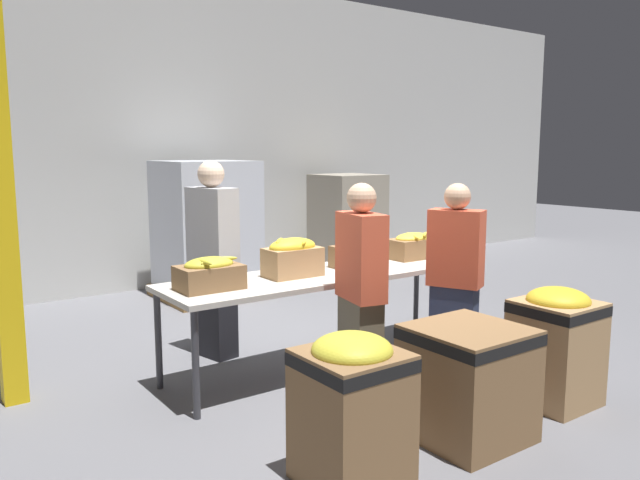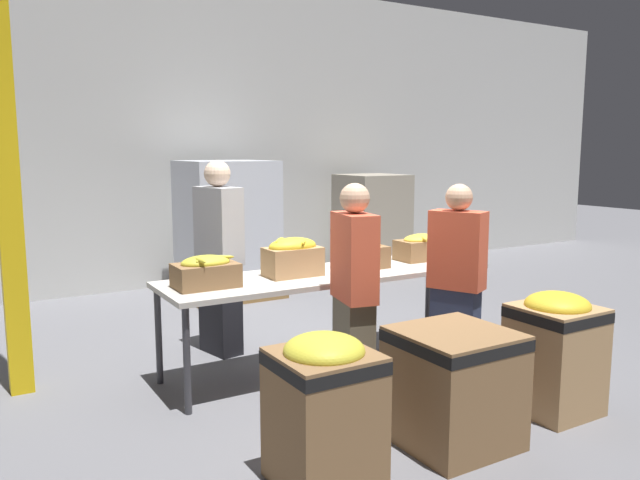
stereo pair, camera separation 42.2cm
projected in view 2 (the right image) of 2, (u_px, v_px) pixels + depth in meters
ground_plane at (330, 365)px, 5.20m from camera, size 30.00×30.00×0.00m
wall_back at (180, 133)px, 8.08m from camera, size 16.00×0.08×4.00m
sorting_table at (330, 278)px, 5.09m from camera, size 2.78×0.78×0.79m
banana_box_0 at (206, 271)px, 4.52m from camera, size 0.45×0.32×0.24m
banana_box_1 at (293, 256)px, 4.92m from camera, size 0.44×0.28×0.31m
banana_box_2 at (361, 253)px, 5.25m from camera, size 0.41×0.29×0.26m
banana_box_3 at (422, 247)px, 5.65m from camera, size 0.47×0.32×0.24m
volunteer_0 at (456, 284)px, 4.79m from camera, size 0.36×0.46×1.53m
volunteer_1 at (354, 295)px, 4.36m from camera, size 0.29×0.45×1.56m
volunteer_2 at (219, 259)px, 5.41m from camera, size 0.31×0.49×1.69m
donation_bin_0 at (324, 405)px, 3.31m from camera, size 0.51×0.51×0.83m
donation_bin_1 at (453, 383)px, 3.78m from camera, size 0.65×0.65×0.71m
donation_bin_2 at (555, 348)px, 4.23m from camera, size 0.51×0.51×0.84m
support_pillar at (3, 118)px, 4.36m from camera, size 0.16×0.16×4.00m
pallet_stack_0 at (227, 229)px, 7.62m from camera, size 1.12×1.12×1.65m
pallet_stack_1 at (372, 226)px, 8.85m from camera, size 0.91×0.91×1.43m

